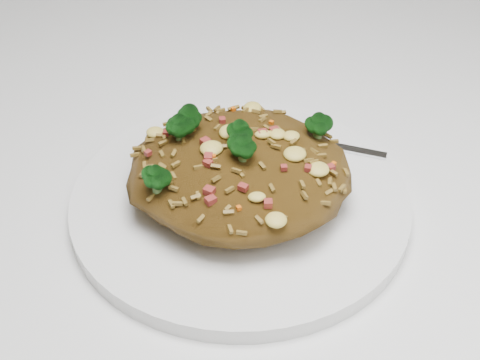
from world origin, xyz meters
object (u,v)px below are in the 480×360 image
Objects in this scene: dining_table at (229,251)px; fried_rice at (239,163)px; plate at (240,201)px; fork at (304,140)px.

fried_rice is at bearing -72.02° from dining_table.
fork is at bearing 53.66° from plate.
dining_table is at bearing 108.64° from plate.
dining_table is at bearing 107.98° from fried_rice.
plate is (0.01, -0.04, 0.10)m from dining_table.
plate is at bearing -110.36° from fork.
fried_rice is at bearing 165.12° from plate.
fried_rice is at bearing -110.67° from fork.
fork reaches higher than dining_table.
dining_table is 7.50× the size of fork.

